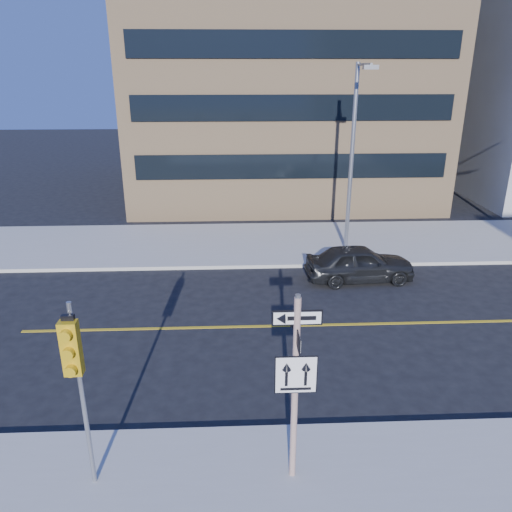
{
  "coord_description": "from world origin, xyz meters",
  "views": [
    {
      "loc": [
        -1.1,
        -10.43,
        7.97
      ],
      "look_at": [
        -0.45,
        4.0,
        2.47
      ],
      "focal_mm": 35.0,
      "sensor_mm": 36.0,
      "label": 1
    }
  ],
  "objects_px": {
    "sign_pole": "(295,380)",
    "streetlight_a": "(354,148)",
    "parked_car_a": "(360,263)",
    "traffic_signal": "(74,363)"
  },
  "relations": [
    {
      "from": "traffic_signal",
      "to": "parked_car_a",
      "type": "height_order",
      "value": "traffic_signal"
    },
    {
      "from": "sign_pole",
      "to": "streetlight_a",
      "type": "bearing_deg",
      "value": 73.23
    },
    {
      "from": "traffic_signal",
      "to": "sign_pole",
      "type": "bearing_deg",
      "value": 2.11
    },
    {
      "from": "sign_pole",
      "to": "traffic_signal",
      "type": "height_order",
      "value": "sign_pole"
    },
    {
      "from": "sign_pole",
      "to": "parked_car_a",
      "type": "relative_size",
      "value": 0.96
    },
    {
      "from": "traffic_signal",
      "to": "streetlight_a",
      "type": "distance_m",
      "value": 15.72
    },
    {
      "from": "sign_pole",
      "to": "streetlight_a",
      "type": "distance_m",
      "value": 14.05
    },
    {
      "from": "traffic_signal",
      "to": "parked_car_a",
      "type": "xyz_separation_m",
      "value": [
        7.8,
        10.28,
        -2.31
      ]
    },
    {
      "from": "sign_pole",
      "to": "streetlight_a",
      "type": "relative_size",
      "value": 0.51
    },
    {
      "from": "traffic_signal",
      "to": "streetlight_a",
      "type": "xyz_separation_m",
      "value": [
        8.0,
        13.42,
        1.73
      ]
    }
  ]
}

